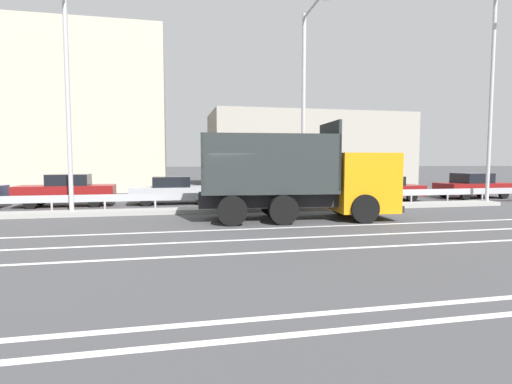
# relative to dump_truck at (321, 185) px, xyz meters

# --- Properties ---
(ground_plane) EXTENTS (320.00, 320.00, 0.00)m
(ground_plane) POSITION_rel_dump_truck_xyz_m (-3.13, 0.26, -1.32)
(ground_plane) COLOR #424244
(lane_strip_0) EXTENTS (49.86, 0.16, 0.01)m
(lane_strip_0) POSITION_rel_dump_truck_xyz_m (-0.99, -1.72, -1.32)
(lane_strip_0) COLOR silver
(lane_strip_0) RESTS_ON ground_plane
(lane_strip_1) EXTENTS (49.86, 0.16, 0.01)m
(lane_strip_1) POSITION_rel_dump_truck_xyz_m (-0.99, -3.49, -1.32)
(lane_strip_1) COLOR silver
(lane_strip_1) RESTS_ON ground_plane
(lane_strip_2) EXTENTS (49.86, 0.16, 0.01)m
(lane_strip_2) POSITION_rel_dump_truck_xyz_m (-0.99, -5.11, -1.32)
(lane_strip_2) COLOR silver
(lane_strip_2) RESTS_ON ground_plane
(lane_strip_3) EXTENTS (49.86, 0.16, 0.01)m
(lane_strip_3) POSITION_rel_dump_truck_xyz_m (-0.99, -9.10, -1.32)
(lane_strip_3) COLOR silver
(lane_strip_3) RESTS_ON ground_plane
(lane_strip_4) EXTENTS (49.86, 0.16, 0.01)m
(lane_strip_4) POSITION_rel_dump_truck_xyz_m (-0.99, -9.71, -1.32)
(lane_strip_4) COLOR silver
(lane_strip_4) RESTS_ON ground_plane
(median_island) EXTENTS (27.42, 1.10, 0.18)m
(median_island) POSITION_rel_dump_truck_xyz_m (-3.13, 3.01, -1.23)
(median_island) COLOR gray
(median_island) RESTS_ON ground_plane
(median_guardrail) EXTENTS (49.86, 0.09, 0.78)m
(median_guardrail) POSITION_rel_dump_truck_xyz_m (-3.13, 3.92, -0.75)
(median_guardrail) COLOR #9EA0A5
(median_guardrail) RESTS_ON ground_plane
(dump_truck) EXTENTS (7.59, 3.25, 3.70)m
(dump_truck) POSITION_rel_dump_truck_xyz_m (0.00, 0.00, 0.00)
(dump_truck) COLOR orange
(dump_truck) RESTS_ON ground_plane
(median_road_sign) EXTENTS (0.66, 0.16, 2.16)m
(median_road_sign) POSITION_rel_dump_truck_xyz_m (2.10, 3.01, -0.21)
(median_road_sign) COLOR white
(median_road_sign) RESTS_ON ground_plane
(street_lamp_1) EXTENTS (0.71, 1.92, 8.63)m
(street_lamp_1) POSITION_rel_dump_truck_xyz_m (-9.62, 2.81, 3.44)
(street_lamp_1) COLOR #ADADB2
(street_lamp_1) RESTS_ON ground_plane
(street_lamp_2) EXTENTS (0.71, 2.61, 8.84)m
(street_lamp_2) POSITION_rel_dump_truck_xyz_m (0.34, 2.96, 3.63)
(street_lamp_2) COLOR #ADADB2
(street_lamp_2) RESTS_ON ground_plane
(street_lamp_3) EXTENTS (0.71, 1.83, 10.66)m
(street_lamp_3) POSITION_rel_dump_truck_xyz_m (10.33, 2.99, 4.45)
(street_lamp_3) COLOR #ADADB2
(street_lamp_3) RESTS_ON ground_plane
(parked_car_2) EXTENTS (4.58, 1.89, 1.59)m
(parked_car_2) POSITION_rel_dump_truck_xyz_m (-10.68, 6.79, -0.53)
(parked_car_2) COLOR maroon
(parked_car_2) RESTS_ON ground_plane
(parked_car_3) EXTENTS (4.49, 1.94, 1.43)m
(parked_car_3) POSITION_rel_dump_truck_xyz_m (-5.52, 6.81, -0.60)
(parked_car_3) COLOR #A3A3A8
(parked_car_3) RESTS_ON ground_plane
(parked_car_4) EXTENTS (4.70, 2.14, 1.49)m
(parked_car_4) POSITION_rel_dump_truck_xyz_m (0.39, 6.55, -0.58)
(parked_car_4) COLOR #A3A3A8
(parked_car_4) RESTS_ON ground_plane
(parked_car_5) EXTENTS (4.83, 1.97, 1.39)m
(parked_car_5) POSITION_rel_dump_truck_xyz_m (5.93, 6.09, -0.62)
(parked_car_5) COLOR maroon
(parked_car_5) RESTS_ON ground_plane
(parked_car_6) EXTENTS (4.47, 2.09, 1.51)m
(parked_car_6) POSITION_rel_dump_truck_xyz_m (12.29, 6.37, -0.57)
(parked_car_6) COLOR maroon
(parked_car_6) RESTS_ON ground_plane
(background_building_0) EXTENTS (14.58, 10.99, 11.98)m
(background_building_0) POSITION_rel_dump_truck_xyz_m (-13.29, 20.42, 4.67)
(background_building_0) COLOR #B7AD99
(background_building_0) RESTS_ON ground_plane
(background_building_1) EXTENTS (18.52, 8.18, 6.71)m
(background_building_1) POSITION_rel_dump_truck_xyz_m (7.36, 22.22, 2.03)
(background_building_1) COLOR gray
(background_building_1) RESTS_ON ground_plane
(church_tower) EXTENTS (3.60, 3.60, 12.12)m
(church_tower) POSITION_rel_dump_truck_xyz_m (-9.62, 30.05, 4.15)
(church_tower) COLOR silver
(church_tower) RESTS_ON ground_plane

